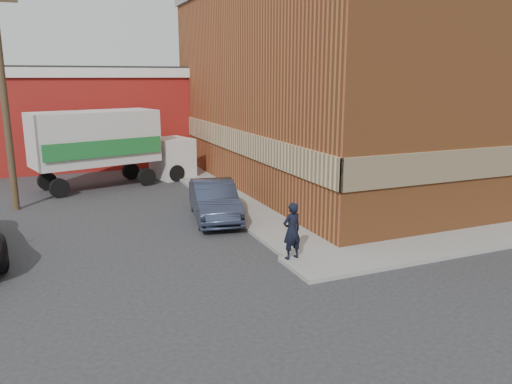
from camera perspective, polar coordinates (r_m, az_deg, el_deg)
name	(u,v)px	position (r m, az deg, el deg)	size (l,w,h in m)	color
ground	(294,258)	(14.36, 4.32, -7.58)	(90.00, 90.00, 0.00)	#28282B
brick_building	(366,84)	(25.57, 12.46, 11.94)	(14.25, 18.25, 9.36)	brown
sidewalk_south	(512,234)	(18.28, 27.20, -4.28)	(16.00, 1.80, 0.12)	gray
sidewalk_west	(214,190)	(22.56, -4.77, 0.23)	(1.80, 18.00, 0.12)	gray
warehouse	(48,116)	(32.00, -22.72, 8.05)	(16.30, 8.30, 5.60)	maroon
utility_pole	(3,85)	(20.96, -26.97, 10.84)	(2.00, 0.26, 9.00)	brown
man	(292,231)	(13.76, 4.12, -4.45)	(0.58, 0.38, 1.60)	black
sedan	(214,200)	(18.04, -4.78, -0.96)	(1.47, 4.22, 1.39)	#2F374E
box_truck	(110,143)	(24.26, -16.34, 5.40)	(7.46, 3.85, 3.53)	silver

